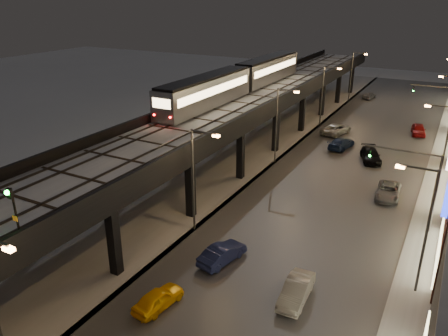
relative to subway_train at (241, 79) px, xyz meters
The scene contains 27 objects.
ground 39.21m from the subway_train, 77.18° to the right, with size 220.00×220.00×0.00m, color silver.
road_surface 18.19m from the subway_train, ahead, with size 17.00×120.00×0.06m, color #46474D.
sidewalk_right 27.39m from the subway_train, ahead, with size 4.00×120.00×0.14m, color #9FA1A8.
under_viaduct_pavement 9.01m from the subway_train, 43.25° to the right, with size 11.00×120.00×0.06m, color #9FA1A8.
elevated_viaduct 6.64m from the subway_train, 65.59° to the right, with size 9.00×100.00×6.30m.
viaduct_trackbed 6.25m from the subway_train, 65.16° to the right, with size 8.40×100.00×0.32m.
viaduct_parapet_streetside 8.82m from the subway_train, 38.00° to the right, with size 0.30×100.00×1.10m, color black.
viaduct_parapet_far 5.86m from the subway_train, 109.07° to the right, with size 0.30×100.00×1.10m, color black.
streetlight_left_1 25.84m from the subway_train, 71.66° to the right, with size 2.57×0.28×9.00m.
streetlight_right_1 35.20m from the subway_train, 43.99° to the right, with size 2.56×0.28×9.00m.
streetlight_left_2 10.74m from the subway_train, 38.20° to the right, with size 2.57×0.28×9.00m.
streetlight_right_2 26.20m from the subway_train, 14.13° to the right, with size 2.56×0.28×9.00m.
streetlight_left_3 14.51m from the subway_train, 55.27° to the left, with size 2.57×0.28×9.00m.
streetlight_left_4 30.89m from the subway_train, 74.77° to the left, with size 2.57×0.28×9.00m.
traffic_light_rig_a 29.03m from the subway_train, 32.25° to the right, with size 6.10×0.34×7.00m.
traffic_light_rig_b 28.66m from the subway_train, 31.04° to the left, with size 6.10×0.34×7.00m.
subway_train is the anchor object (origin of this frame).
rail_signal 39.96m from the subway_train, 80.78° to the right, with size 0.35×0.43×3.05m.
car_taxi 36.53m from the subway_train, 71.90° to the right, with size 1.51×3.75×1.28m, color #FFB508.
car_near_white 31.06m from the subway_train, 65.97° to the right, with size 1.48×4.25×1.40m, color #19214C.
car_mid_silver 15.93m from the subway_train, 37.25° to the left, with size 2.51×5.44×1.51m, color #A6A6A6.
car_mid_dark 15.65m from the subway_train, 10.55° to the left, with size 2.02×4.98×1.44m, color #132147.
car_far_white 36.20m from the subway_train, 72.42° to the left, with size 1.59×3.96×1.35m, color slate.
car_onc_silver 35.32m from the subway_train, 57.28° to the right, with size 1.49×4.28×1.41m, color #A2A2A2.
car_onc_dark 24.71m from the subway_train, 24.78° to the right, with size 2.17×4.71×1.31m, color slate.
car_onc_white 19.31m from the subway_train, ahead, with size 2.02×4.96×1.44m, color black.
car_onc_red 26.67m from the subway_train, 32.36° to the left, with size 1.77×4.39×1.50m, color maroon.
Camera 1 is at (17.22, -14.64, 18.94)m, focal length 35.00 mm.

